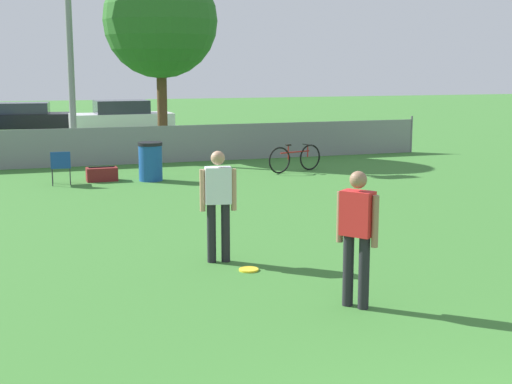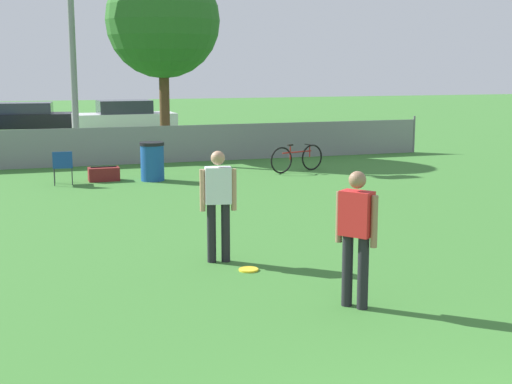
{
  "view_description": "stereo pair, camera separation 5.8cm",
  "coord_description": "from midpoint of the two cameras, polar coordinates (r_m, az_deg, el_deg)",
  "views": [
    {
      "loc": [
        -3.34,
        -2.85,
        2.83
      ],
      "look_at": [
        -0.13,
        6.71,
        1.05
      ],
      "focal_mm": 50.0,
      "sensor_mm": 36.0,
      "label": 1
    },
    {
      "loc": [
        -3.29,
        -2.87,
        2.83
      ],
      "look_at": [
        -0.13,
        6.71,
        1.05
      ],
      "focal_mm": 50.0,
      "sensor_mm": 36.0,
      "label": 2
    }
  ],
  "objects": [
    {
      "name": "light_pole",
      "position": [
        22.88,
        -14.87,
        14.08
      ],
      "size": [
        0.9,
        0.36,
        7.68
      ],
      "color": "gray",
      "rests_on": "ground_plane"
    },
    {
      "name": "parked_car_dark",
      "position": [
        32.67,
        -18.29,
        5.66
      ],
      "size": [
        4.63,
        2.23,
        1.29
      ],
      "rotation": [
        0.0,
        0.0,
        -0.11
      ],
      "color": "black",
      "rests_on": "ground_plane"
    },
    {
      "name": "player_receiver_white",
      "position": [
        10.32,
        -3.2,
        -0.55
      ],
      "size": [
        0.53,
        0.28,
        1.64
      ],
      "rotation": [
        0.0,
        0.0,
        -0.18
      ],
      "color": "black",
      "rests_on": "ground_plane"
    },
    {
      "name": "frisbee_disc",
      "position": [
        10.07,
        -0.75,
        -6.22
      ],
      "size": [
        0.28,
        0.28,
        0.03
      ],
      "color": "yellow",
      "rests_on": "ground_plane"
    },
    {
      "name": "tree_near_pole",
      "position": [
        23.11,
        -7.74,
        13.39
      ],
      "size": [
        3.58,
        3.58,
        6.04
      ],
      "color": "#4C331E",
      "rests_on": "ground_plane"
    },
    {
      "name": "gear_bag_sideline",
      "position": [
        18.26,
        -12.32,
        1.4
      ],
      "size": [
        0.76,
        0.42,
        0.37
      ],
      "color": "maroon",
      "rests_on": "ground_plane"
    },
    {
      "name": "folding_chair_sideline",
      "position": [
        17.83,
        -15.44,
        2.09
      ],
      "size": [
        0.49,
        0.49,
        0.82
      ],
      "rotation": [
        0.0,
        0.0,
        3.08
      ],
      "color": "#333338",
      "rests_on": "ground_plane"
    },
    {
      "name": "parked_car_white",
      "position": [
        30.53,
        -10.75,
        5.81
      ],
      "size": [
        4.22,
        1.85,
        1.44
      ],
      "rotation": [
        0.0,
        0.0,
        0.03
      ],
      "color": "black",
      "rests_on": "ground_plane"
    },
    {
      "name": "bicycle_sideline",
      "position": [
        19.4,
        3.06,
        2.71
      ],
      "size": [
        1.71,
        0.63,
        0.77
      ],
      "rotation": [
        0.0,
        0.0,
        0.3
      ],
      "color": "black",
      "rests_on": "ground_plane"
    },
    {
      "name": "trash_bin",
      "position": [
        18.04,
        -8.53,
        2.44
      ],
      "size": [
        0.61,
        0.61,
        0.97
      ],
      "color": "#194C99",
      "rests_on": "ground_plane"
    },
    {
      "name": "fence_backline",
      "position": [
        21.24,
        -9.53,
        3.71
      ],
      "size": [
        18.36,
        0.07,
        1.21
      ],
      "color": "gray",
      "rests_on": "ground_plane"
    },
    {
      "name": "player_thrower_red",
      "position": [
        8.43,
        7.89,
        -3.03
      ],
      "size": [
        0.4,
        0.44,
        1.64
      ],
      "rotation": [
        0.0,
        0.0,
        -0.92
      ],
      "color": "black",
      "rests_on": "ground_plane"
    }
  ]
}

